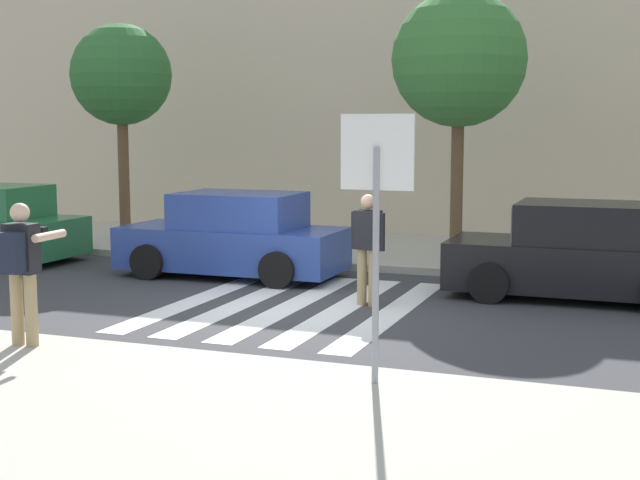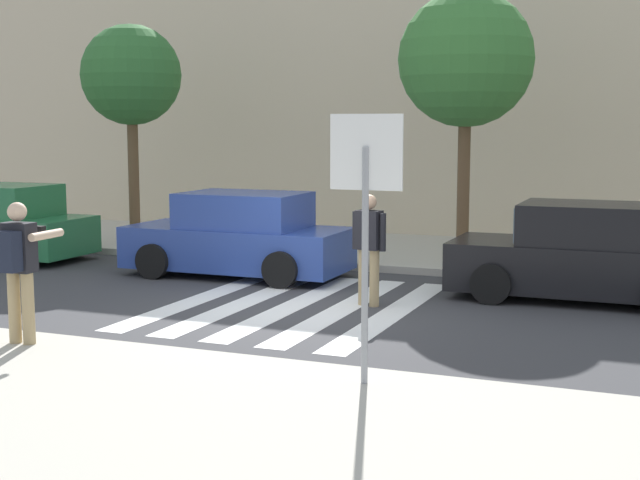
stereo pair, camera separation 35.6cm
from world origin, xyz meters
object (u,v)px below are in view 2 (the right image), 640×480
stop_sign (366,188)px  street_tree_center (466,60)px  street_tree_west (131,76)px  parked_car_black (585,255)px  photographer_with_backpack (18,260)px  pedestrian_crossing (369,243)px  parked_car_blue (239,237)px

stop_sign → street_tree_center: 8.75m
stop_sign → street_tree_west: bearing=134.7°
parked_car_black → street_tree_west: (-10.09, 2.53, 3.11)m
photographer_with_backpack → pedestrian_crossing: 5.30m
photographer_with_backpack → pedestrian_crossing: size_ratio=1.00×
parked_car_black → street_tree_center: bearing=136.1°
photographer_with_backpack → street_tree_west: 9.90m
photographer_with_backpack → street_tree_west: size_ratio=0.36×
stop_sign → parked_car_blue: stop_sign is taller
pedestrian_crossing → stop_sign: bearing=-71.6°
street_tree_west → street_tree_center: 7.56m
stop_sign → parked_car_blue: bearing=126.9°
stop_sign → photographer_with_backpack: bearing=-179.8°
parked_car_black → stop_sign: bearing=-104.7°
stop_sign → pedestrian_crossing: (-1.46, 4.37, -1.17)m
stop_sign → parked_car_black: 6.42m
pedestrian_crossing → street_tree_center: size_ratio=0.33×
stop_sign → parked_car_black: bearing=75.3°
pedestrian_crossing → parked_car_blue: size_ratio=0.42×
photographer_with_backpack → street_tree_center: size_ratio=0.33×
parked_car_black → street_tree_west: 10.86m
parked_car_blue → parked_car_black: 6.14m
pedestrian_crossing → parked_car_black: bearing=29.0°
parked_car_blue → street_tree_center: bearing=34.1°
stop_sign → parked_car_blue: (-4.55, 6.06, -1.42)m
parked_car_black → street_tree_west: bearing=165.9°
parked_car_blue → photographer_with_backpack: bearing=-88.6°
photographer_with_backpack → street_tree_center: street_tree_center is taller
parked_car_blue → street_tree_west: (-3.95, 2.53, 3.11)m
pedestrian_crossing → photographer_with_backpack: bearing=-123.9°
stop_sign → parked_car_black: size_ratio=0.67×
street_tree_west → photographer_with_backpack: bearing=-64.6°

